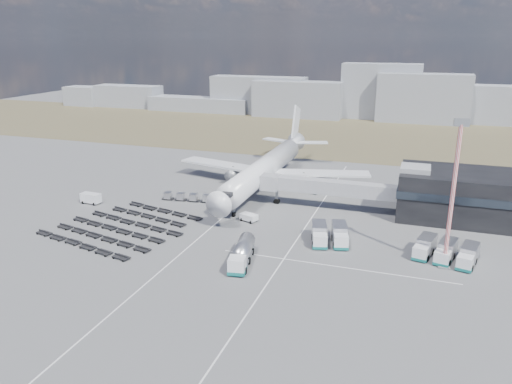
% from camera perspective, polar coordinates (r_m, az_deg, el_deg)
% --- Properties ---
extents(ground, '(420.00, 420.00, 0.00)m').
position_cam_1_polar(ground, '(99.47, -4.45, -4.52)').
color(ground, '#565659').
rests_on(ground, ground).
extents(grass_strip, '(420.00, 90.00, 0.01)m').
position_cam_1_polar(grass_strip, '(201.47, 8.02, 6.66)').
color(grass_strip, brown).
rests_on(grass_strip, ground).
extents(lane_markings, '(47.12, 110.00, 0.01)m').
position_cam_1_polar(lane_markings, '(98.90, 1.47, -4.60)').
color(lane_markings, silver).
rests_on(lane_markings, ground).
extents(terminal, '(30.40, 16.40, 11.00)m').
position_cam_1_polar(terminal, '(113.58, 23.49, -0.33)').
color(terminal, black).
rests_on(terminal, ground).
extents(jet_bridge, '(30.30, 3.80, 7.05)m').
position_cam_1_polar(jet_bridge, '(111.76, 7.18, 0.64)').
color(jet_bridge, '#939399').
rests_on(jet_bridge, ground).
extents(airliner, '(51.59, 64.53, 17.62)m').
position_cam_1_polar(airliner, '(126.69, 1.26, 2.90)').
color(airliner, white).
rests_on(airliner, ground).
extents(skyline, '(303.99, 22.41, 25.04)m').
position_cam_1_polar(skyline, '(240.27, 11.46, 10.31)').
color(skyline, gray).
rests_on(skyline, ground).
extents(fuel_tanker, '(4.72, 11.50, 3.61)m').
position_cam_1_polar(fuel_tanker, '(85.28, -1.63, -7.02)').
color(fuel_tanker, white).
rests_on(fuel_tanker, ground).
extents(pushback_tug, '(4.06, 3.12, 1.58)m').
position_cam_1_polar(pushback_tug, '(104.26, -0.82, -2.94)').
color(pushback_tug, white).
rests_on(pushback_tug, ground).
extents(utility_van, '(4.73, 2.39, 2.43)m').
position_cam_1_polar(utility_van, '(121.15, -18.35, -0.71)').
color(utility_van, white).
rests_on(utility_van, ground).
extents(catering_truck, '(5.15, 7.38, 3.14)m').
position_cam_1_polar(catering_truck, '(124.97, 7.16, 0.80)').
color(catering_truck, white).
rests_on(catering_truck, ground).
extents(service_trucks_near, '(8.19, 9.11, 3.12)m').
position_cam_1_polar(service_trucks_near, '(94.30, 8.41, -4.81)').
color(service_trucks_near, white).
rests_on(service_trucks_near, ground).
extents(service_trucks_far, '(11.19, 9.44, 2.96)m').
position_cam_1_polar(service_trucks_far, '(92.50, 20.88, -6.35)').
color(service_trucks_far, white).
rests_on(service_trucks_far, ground).
extents(uld_row, '(18.61, 3.79, 1.69)m').
position_cam_1_polar(uld_row, '(116.82, -6.40, -0.67)').
color(uld_row, black).
rests_on(uld_row, ground).
extents(baggage_dollies, '(28.08, 28.42, 0.76)m').
position_cam_1_polar(baggage_dollies, '(104.24, -14.96, -3.81)').
color(baggage_dollies, black).
rests_on(baggage_dollies, ground).
extents(floodlight_mast, '(2.37, 1.93, 24.97)m').
position_cam_1_polar(floodlight_mast, '(85.93, 21.54, -0.44)').
color(floodlight_mast, red).
rests_on(floodlight_mast, ground).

